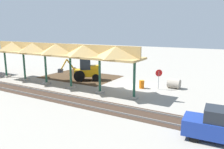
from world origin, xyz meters
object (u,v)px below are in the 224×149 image
object	(u,v)px
stop_sign	(159,75)
backhoe	(86,71)
concrete_pipe	(174,84)
distant_parked_car	(223,126)
traffic_barrel	(142,84)

from	to	relation	value
stop_sign	backhoe	world-z (taller)	backhoe
concrete_pipe	distant_parked_car	world-z (taller)	distant_parked_car
traffic_barrel	backhoe	bearing A→B (deg)	-1.12
concrete_pipe	traffic_barrel	bearing A→B (deg)	30.90
concrete_pipe	traffic_barrel	distance (m)	3.59
concrete_pipe	traffic_barrel	xyz separation A→B (m)	(3.08, 1.84, -0.08)
distant_parked_car	stop_sign	bearing A→B (deg)	-53.51
distant_parked_car	concrete_pipe	bearing A→B (deg)	-62.53
stop_sign	backhoe	xyz separation A→B (m)	(9.51, 0.37, -0.31)
traffic_barrel	distant_parked_car	bearing A→B (deg)	134.48
stop_sign	backhoe	distance (m)	9.52
stop_sign	concrete_pipe	distance (m)	2.16
backhoe	concrete_pipe	world-z (taller)	backhoe
backhoe	distant_parked_car	bearing A→B (deg)	151.47
backhoe	traffic_barrel	world-z (taller)	backhoe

